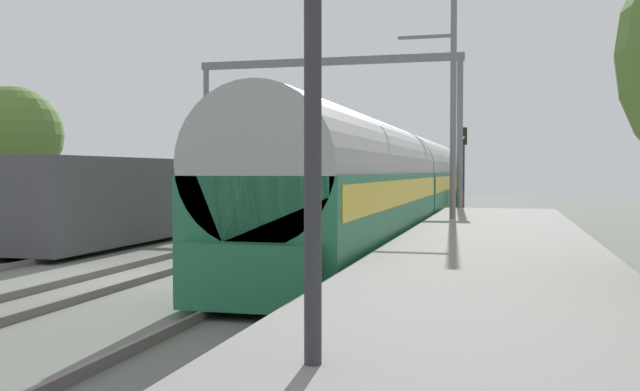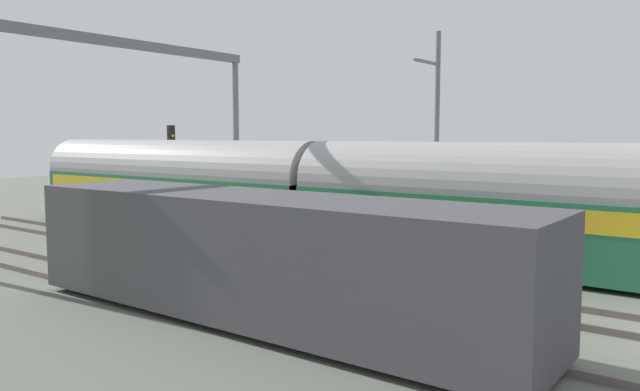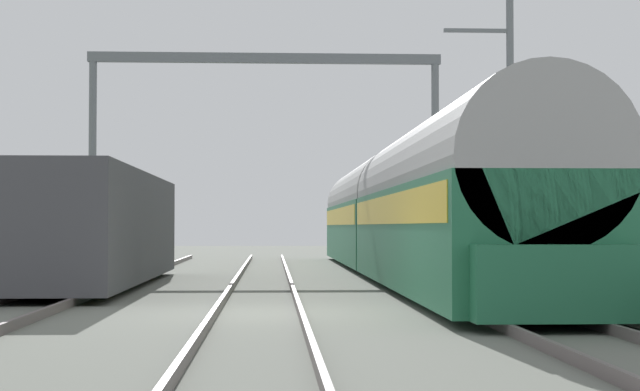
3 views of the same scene
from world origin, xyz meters
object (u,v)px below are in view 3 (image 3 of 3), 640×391
Objects in this scene: passenger_train at (404,211)px; catenary_gantry at (265,113)px; person_crossing at (431,239)px; railway_signal_far at (416,190)px; freight_car at (94,228)px.

passenger_train is 8.37m from catenary_gantry.
railway_signal_far reaches higher than person_crossing.
freight_car reaches higher than person_crossing.
freight_car is 2.77× the size of railway_signal_far.
passenger_train is 9.78m from freight_car.
person_crossing is 7.77m from catenary_gantry.
passenger_train is at bearing 29.24° from freight_car.
railway_signal_far is (10.44, 15.40, 1.55)m from freight_car.
railway_signal_far is (-0.02, 3.86, 2.00)m from person_crossing.
catenary_gantry is (4.26, 10.96, 4.19)m from freight_car.
person_crossing is at bearing 74.01° from passenger_train.
passenger_train is 2.54× the size of catenary_gantry.
catenary_gantry is at bearing 160.35° from person_crossing.
person_crossing is (10.47, 11.55, -0.44)m from freight_car.
passenger_train is 2.53× the size of freight_car.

